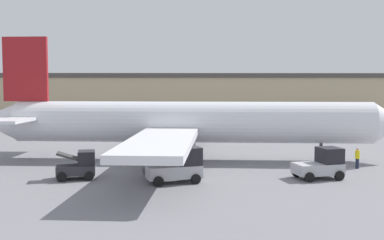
{
  "coord_description": "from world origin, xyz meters",
  "views": [
    {
      "loc": [
        -1.23,
        -41.16,
        6.6
      ],
      "look_at": [
        0.0,
        0.0,
        3.45
      ],
      "focal_mm": 45.0,
      "sensor_mm": 36.0,
      "label": 1
    }
  ],
  "objects_px": {
    "ground_crew_worker": "(357,157)",
    "pushback_tug": "(179,167)",
    "belt_loader_truck": "(79,166)",
    "baggage_tug": "(322,164)",
    "airplane": "(181,123)"
  },
  "relations": [
    {
      "from": "airplane",
      "to": "pushback_tug",
      "type": "distance_m",
      "value": 9.9
    },
    {
      "from": "ground_crew_worker",
      "to": "pushback_tug",
      "type": "bearing_deg",
      "value": 74.22
    },
    {
      "from": "baggage_tug",
      "to": "ground_crew_worker",
      "type": "bearing_deg",
      "value": 31.76
    },
    {
      "from": "airplane",
      "to": "baggage_tug",
      "type": "distance_m",
      "value": 13.1
    },
    {
      "from": "airplane",
      "to": "ground_crew_worker",
      "type": "xyz_separation_m",
      "value": [
        13.63,
        -4.78,
        -2.29
      ]
    },
    {
      "from": "baggage_tug",
      "to": "belt_loader_truck",
      "type": "relative_size",
      "value": 1.24
    },
    {
      "from": "belt_loader_truck",
      "to": "airplane",
      "type": "bearing_deg",
      "value": 39.89
    },
    {
      "from": "baggage_tug",
      "to": "belt_loader_truck",
      "type": "distance_m",
      "value": 16.82
    },
    {
      "from": "belt_loader_truck",
      "to": "pushback_tug",
      "type": "xyz_separation_m",
      "value": [
        6.92,
        -1.48,
        0.13
      ]
    },
    {
      "from": "ground_crew_worker",
      "to": "pushback_tug",
      "type": "relative_size",
      "value": 0.42
    },
    {
      "from": "ground_crew_worker",
      "to": "belt_loader_truck",
      "type": "height_order",
      "value": "belt_loader_truck"
    },
    {
      "from": "baggage_tug",
      "to": "belt_loader_truck",
      "type": "bearing_deg",
      "value": 166.87
    },
    {
      "from": "belt_loader_truck",
      "to": "ground_crew_worker",
      "type": "bearing_deg",
      "value": 0.22
    },
    {
      "from": "ground_crew_worker",
      "to": "pushback_tug",
      "type": "height_order",
      "value": "pushback_tug"
    },
    {
      "from": "airplane",
      "to": "baggage_tug",
      "type": "bearing_deg",
      "value": -36.1
    }
  ]
}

